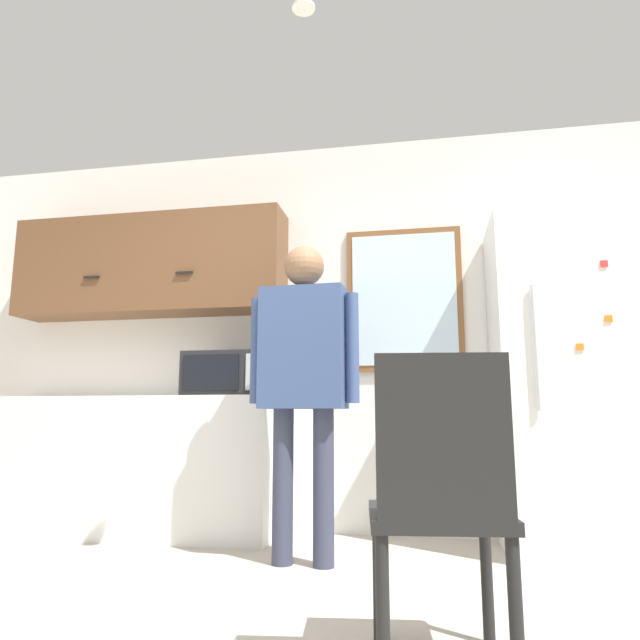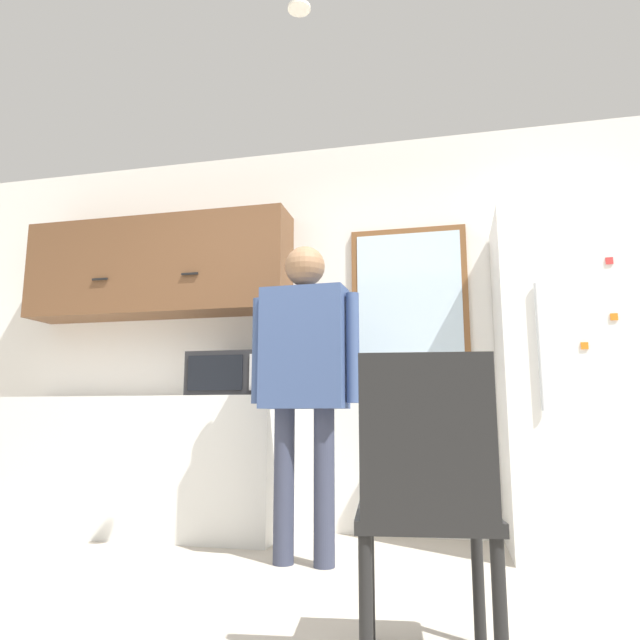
# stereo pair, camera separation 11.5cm
# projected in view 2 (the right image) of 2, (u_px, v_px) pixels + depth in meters

# --- Properties ---
(back_wall) EXTENTS (6.00, 0.06, 2.70)m
(back_wall) POSITION_uv_depth(u_px,v_px,m) (326.00, 331.00, 3.99)
(back_wall) COLOR white
(back_wall) RESTS_ON ground_plane
(counter) EXTENTS (1.97, 0.55, 0.89)m
(counter) POSITION_uv_depth(u_px,v_px,m) (139.00, 464.00, 3.81)
(counter) COLOR silver
(counter) RESTS_ON ground_plane
(upper_cabinets) EXTENTS (1.97, 0.35, 0.71)m
(upper_cabinets) POSITION_uv_depth(u_px,v_px,m) (157.00, 268.00, 4.15)
(upper_cabinets) COLOR brown
(microwave) EXTENTS (0.52, 0.41, 0.28)m
(microwave) POSITION_uv_depth(u_px,v_px,m) (234.00, 375.00, 3.74)
(microwave) COLOR #232326
(microwave) RESTS_ON counter
(person) EXTENTS (0.61, 0.24, 1.70)m
(person) POSITION_uv_depth(u_px,v_px,m) (304.00, 363.00, 3.09)
(person) COLOR #33384C
(person) RESTS_ON ground_plane
(refrigerator) EXTENTS (0.80, 0.66, 1.94)m
(refrigerator) POSITION_uv_depth(u_px,v_px,m) (573.00, 379.00, 3.25)
(refrigerator) COLOR white
(refrigerator) RESTS_ON ground_plane
(chair) EXTENTS (0.48, 0.48, 0.94)m
(chair) POSITION_uv_depth(u_px,v_px,m) (426.00, 495.00, 1.73)
(chair) COLOR black
(chair) RESTS_ON ground_plane
(window) EXTENTS (0.78, 0.05, 0.98)m
(window) POSITION_uv_depth(u_px,v_px,m) (409.00, 298.00, 3.86)
(window) COLOR brown
(ceiling_light) EXTENTS (0.11, 0.11, 0.01)m
(ceiling_light) POSITION_uv_depth(u_px,v_px,m) (299.00, 8.00, 2.72)
(ceiling_light) COLOR white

